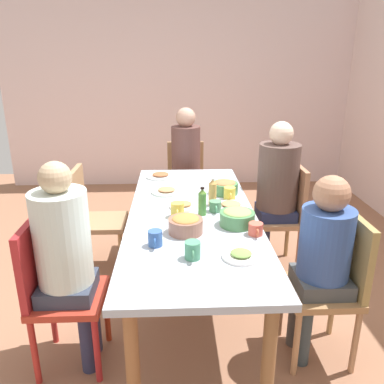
{
  "coord_description": "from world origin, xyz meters",
  "views": [
    {
      "loc": [
        2.5,
        -0.11,
        1.75
      ],
      "look_at": [
        0.0,
        0.0,
        0.88
      ],
      "focal_mm": 36.78,
      "sensor_mm": 36.0,
      "label": 1
    }
  ],
  "objects_px": {
    "chair_1": "(54,287)",
    "cup_4": "(193,250)",
    "chair_2": "(334,280)",
    "plate_4": "(161,176)",
    "chair_0": "(91,215)",
    "dining_table": "(192,223)",
    "bottle_0": "(202,202)",
    "cup_1": "(215,206)",
    "cup_2": "(155,238)",
    "plate_0": "(184,205)",
    "plate_3": "(167,191)",
    "plate_2": "(231,206)",
    "cup_5": "(230,194)",
    "bowl_0": "(186,224)",
    "cup_0": "(177,210)",
    "chair_3": "(285,211)",
    "bowl_1": "(225,187)",
    "person_4": "(186,160)",
    "person_3": "(277,183)",
    "person_1": "(66,251)",
    "person_2": "(322,253)",
    "cup_3": "(256,229)",
    "plate_1": "(241,255)",
    "bottle_1": "(212,193)",
    "bowl_2": "(237,217)"
  },
  "relations": [
    {
      "from": "plate_2",
      "to": "cup_5",
      "type": "xyz_separation_m",
      "value": [
        -0.16,
        0.01,
        0.03
      ]
    },
    {
      "from": "dining_table",
      "to": "chair_1",
      "type": "distance_m",
      "value": 0.98
    },
    {
      "from": "chair_3",
      "to": "bowl_1",
      "type": "distance_m",
      "value": 0.62
    },
    {
      "from": "bowl_2",
      "to": "plate_3",
      "type": "bearing_deg",
      "value": -144.86
    },
    {
      "from": "chair_2",
      "to": "cup_5",
      "type": "height_order",
      "value": "chair_2"
    },
    {
      "from": "dining_table",
      "to": "bottle_0",
      "type": "xyz_separation_m",
      "value": [
        0.04,
        0.07,
        0.17
      ]
    },
    {
      "from": "bowl_0",
      "to": "person_2",
      "type": "bearing_deg",
      "value": 74.14
    },
    {
      "from": "person_4",
      "to": "person_3",
      "type": "bearing_deg",
      "value": 41.0
    },
    {
      "from": "chair_2",
      "to": "cup_4",
      "type": "distance_m",
      "value": 0.88
    },
    {
      "from": "chair_2",
      "to": "plate_0",
      "type": "height_order",
      "value": "chair_2"
    },
    {
      "from": "cup_1",
      "to": "cup_2",
      "type": "bearing_deg",
      "value": -37.86
    },
    {
      "from": "chair_1",
      "to": "plate_4",
      "type": "height_order",
      "value": "chair_1"
    },
    {
      "from": "bowl_0",
      "to": "cup_2",
      "type": "height_order",
      "value": "bowl_0"
    },
    {
      "from": "chair_1",
      "to": "plate_1",
      "type": "relative_size",
      "value": 4.38
    },
    {
      "from": "person_2",
      "to": "bowl_2",
      "type": "relative_size",
      "value": 5.2
    },
    {
      "from": "plate_2",
      "to": "cup_2",
      "type": "relative_size",
      "value": 2.12
    },
    {
      "from": "chair_2",
      "to": "person_2",
      "type": "bearing_deg",
      "value": -90.0
    },
    {
      "from": "person_2",
      "to": "cup_4",
      "type": "xyz_separation_m",
      "value": [
        0.11,
        -0.74,
        0.09
      ]
    },
    {
      "from": "dining_table",
      "to": "chair_1",
      "type": "height_order",
      "value": "chair_1"
    },
    {
      "from": "person_3",
      "to": "cup_2",
      "type": "height_order",
      "value": "person_3"
    },
    {
      "from": "plate_1",
      "to": "bottle_0",
      "type": "distance_m",
      "value": 0.63
    },
    {
      "from": "plate_4",
      "to": "bowl_1",
      "type": "xyz_separation_m",
      "value": [
        0.46,
        0.51,
        0.04
      ]
    },
    {
      "from": "plate_4",
      "to": "plate_3",
      "type": "bearing_deg",
      "value": 8.09
    },
    {
      "from": "plate_0",
      "to": "bowl_2",
      "type": "xyz_separation_m",
      "value": [
        0.33,
        0.33,
        0.04
      ]
    },
    {
      "from": "chair_0",
      "to": "plate_4",
      "type": "relative_size",
      "value": 3.48
    },
    {
      "from": "bowl_0",
      "to": "plate_1",
      "type": "bearing_deg",
      "value": 41.08
    },
    {
      "from": "cup_3",
      "to": "plate_4",
      "type": "bearing_deg",
      "value": -153.53
    },
    {
      "from": "cup_0",
      "to": "cup_2",
      "type": "relative_size",
      "value": 1.06
    },
    {
      "from": "person_4",
      "to": "person_2",
      "type": "bearing_deg",
      "value": 20.6
    },
    {
      "from": "chair_2",
      "to": "plate_4",
      "type": "distance_m",
      "value": 1.76
    },
    {
      "from": "bottle_0",
      "to": "plate_3",
      "type": "bearing_deg",
      "value": -151.97
    },
    {
      "from": "plate_1",
      "to": "bowl_0",
      "type": "xyz_separation_m",
      "value": [
        -0.33,
        -0.29,
        0.04
      ]
    },
    {
      "from": "cup_2",
      "to": "plate_0",
      "type": "bearing_deg",
      "value": 163.55
    },
    {
      "from": "dining_table",
      "to": "cup_3",
      "type": "relative_size",
      "value": 17.54
    },
    {
      "from": "plate_3",
      "to": "cup_5",
      "type": "height_order",
      "value": "cup_5"
    },
    {
      "from": "cup_4",
      "to": "cup_5",
      "type": "height_order",
      "value": "same"
    },
    {
      "from": "bottle_0",
      "to": "plate_4",
      "type": "bearing_deg",
      "value": -160.88
    },
    {
      "from": "bowl_0",
      "to": "cup_5",
      "type": "bearing_deg",
      "value": 148.63
    },
    {
      "from": "chair_1",
      "to": "cup_4",
      "type": "xyz_separation_m",
      "value": [
        0.11,
        0.78,
        0.27
      ]
    },
    {
      "from": "person_4",
      "to": "cup_0",
      "type": "distance_m",
      "value": 1.44
    },
    {
      "from": "plate_0",
      "to": "plate_3",
      "type": "height_order",
      "value": "same"
    },
    {
      "from": "person_1",
      "to": "person_3",
      "type": "bearing_deg",
      "value": 126.85
    },
    {
      "from": "plate_1",
      "to": "bottle_1",
      "type": "relative_size",
      "value": 0.99
    },
    {
      "from": "bowl_0",
      "to": "person_3",
      "type": "bearing_deg",
      "value": 138.05
    },
    {
      "from": "chair_1",
      "to": "bowl_0",
      "type": "bearing_deg",
      "value": 106.13
    },
    {
      "from": "plate_3",
      "to": "cup_1",
      "type": "height_order",
      "value": "cup_1"
    },
    {
      "from": "person_2",
      "to": "bowl_0",
      "type": "bearing_deg",
      "value": -105.86
    },
    {
      "from": "plate_2",
      "to": "chair_3",
      "type": "bearing_deg",
      "value": 130.64
    },
    {
      "from": "cup_3",
      "to": "bottle_0",
      "type": "relative_size",
      "value": 0.63
    },
    {
      "from": "plate_4",
      "to": "bowl_0",
      "type": "xyz_separation_m",
      "value": [
        1.17,
        0.19,
        0.04
      ]
    }
  ]
}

